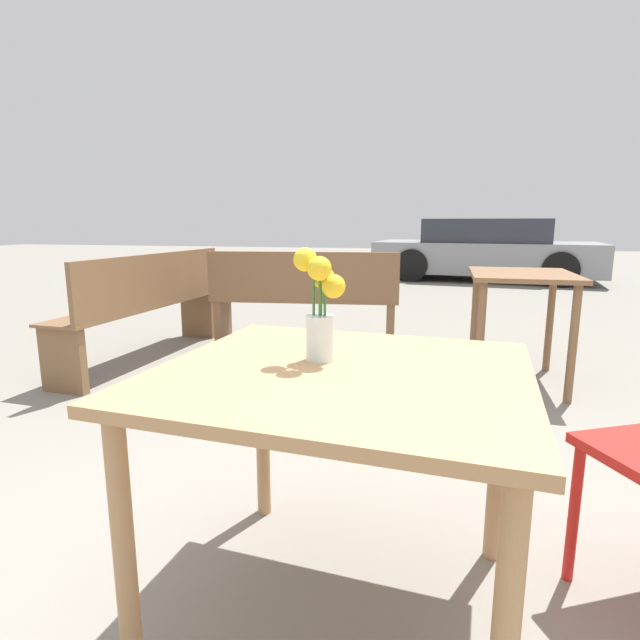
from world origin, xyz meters
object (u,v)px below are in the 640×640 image
at_px(parked_car, 485,250).
at_px(table_front, 342,402).
at_px(bench_near, 150,302).
at_px(bench_middle, 304,298).
at_px(table_back, 521,292).
at_px(flower_vase, 320,308).

bearing_deg(parked_car, table_front, -97.15).
relative_size(bench_near, parked_car, 0.43).
distance_m(bench_near, bench_middle, 1.23).
bearing_deg(bench_middle, parked_car, 72.15).
distance_m(bench_middle, table_back, 1.70).
xyz_separation_m(bench_near, parked_car, (3.07, 6.63, 0.08)).
bearing_deg(bench_middle, table_back, -16.18).
distance_m(flower_vase, bench_near, 2.89).
height_order(bench_near, table_back, bench_near).
bearing_deg(table_back, bench_middle, 163.82).
bearing_deg(flower_vase, table_front, -40.48).
xyz_separation_m(table_front, bench_middle, (-0.85, 2.77, -0.16)).
bearing_deg(parked_car, flower_vase, -97.67).
height_order(bench_middle, parked_car, parked_car).
relative_size(table_back, parked_car, 0.20).
bearing_deg(flower_vase, table_back, 69.08).
bearing_deg(parked_car, table_back, -92.89).
bearing_deg(table_front, flower_vase, 139.52).
distance_m(table_front, bench_near, 2.97).
height_order(bench_near, bench_middle, same).
distance_m(flower_vase, parked_car, 8.88).
bearing_deg(table_front, table_back, 71.25).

